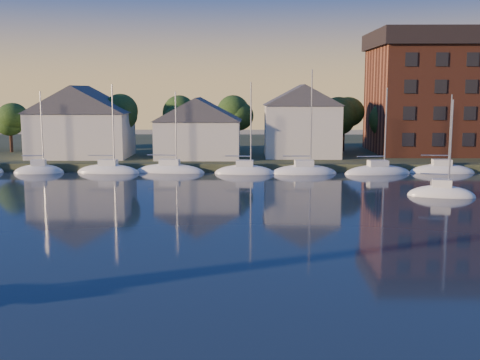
{
  "coord_description": "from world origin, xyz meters",
  "views": [
    {
      "loc": [
        0.78,
        -23.34,
        10.08
      ],
      "look_at": [
        0.11,
        22.0,
        3.26
      ],
      "focal_mm": 45.0,
      "sensor_mm": 36.0,
      "label": 1
    }
  ],
  "objects_px": {
    "clubhouse_centre": "(198,127)",
    "condo_block": "(479,92)",
    "clubhouse_west": "(81,121)",
    "clubhouse_east": "(302,120)",
    "drifting_sailboat_right": "(441,196)"
  },
  "relations": [
    {
      "from": "clubhouse_west",
      "to": "clubhouse_centre",
      "type": "bearing_deg",
      "value": -3.58
    },
    {
      "from": "drifting_sailboat_right",
      "to": "clubhouse_east",
      "type": "bearing_deg",
      "value": 127.3
    },
    {
      "from": "clubhouse_west",
      "to": "clubhouse_centre",
      "type": "distance_m",
      "value": 16.05
    },
    {
      "from": "clubhouse_centre",
      "to": "condo_block",
      "type": "distance_m",
      "value": 41.05
    },
    {
      "from": "drifting_sailboat_right",
      "to": "clubhouse_centre",
      "type": "bearing_deg",
      "value": 150.56
    },
    {
      "from": "clubhouse_west",
      "to": "drifting_sailboat_right",
      "type": "bearing_deg",
      "value": -30.95
    },
    {
      "from": "clubhouse_centre",
      "to": "clubhouse_east",
      "type": "bearing_deg",
      "value": 8.13
    },
    {
      "from": "clubhouse_west",
      "to": "clubhouse_east",
      "type": "relative_size",
      "value": 1.3
    },
    {
      "from": "clubhouse_east",
      "to": "condo_block",
      "type": "bearing_deg",
      "value": 12.89
    },
    {
      "from": "clubhouse_centre",
      "to": "clubhouse_east",
      "type": "distance_m",
      "value": 14.17
    },
    {
      "from": "clubhouse_centre",
      "to": "condo_block",
      "type": "height_order",
      "value": "condo_block"
    },
    {
      "from": "drifting_sailboat_right",
      "to": "condo_block",
      "type": "bearing_deg",
      "value": 78.66
    },
    {
      "from": "clubhouse_east",
      "to": "condo_block",
      "type": "relative_size",
      "value": 0.34
    },
    {
      "from": "clubhouse_west",
      "to": "condo_block",
      "type": "distance_m",
      "value": 56.56
    },
    {
      "from": "clubhouse_centre",
      "to": "condo_block",
      "type": "relative_size",
      "value": 0.37
    }
  ]
}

